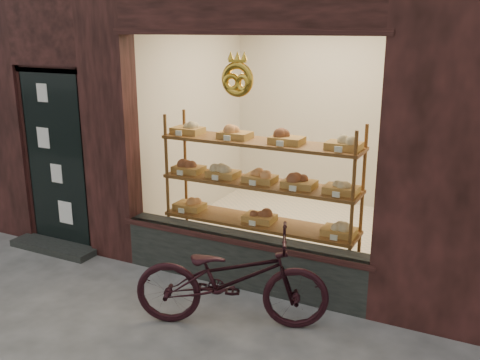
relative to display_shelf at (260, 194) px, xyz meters
The scene contains 2 objects.
display_shelf is the anchor object (origin of this frame).
bicycle 1.28m from the display_shelf, 77.11° to the right, with size 0.61×1.74×0.91m, color black.
Camera 1 is at (2.75, -2.48, 2.62)m, focal length 40.00 mm.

